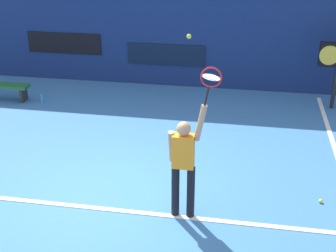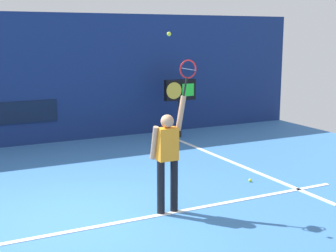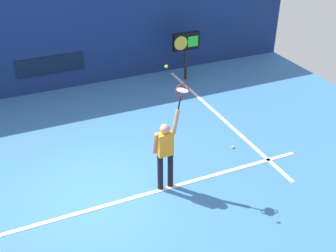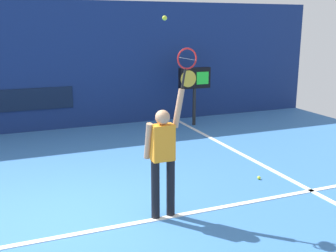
% 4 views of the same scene
% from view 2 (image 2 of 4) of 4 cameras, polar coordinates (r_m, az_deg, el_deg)
% --- Properties ---
extents(ground_plane, '(18.00, 18.00, 0.00)m').
position_cam_2_polar(ground_plane, '(8.23, -10.42, -10.61)').
color(ground_plane, '#3870B2').
extents(back_wall, '(18.00, 0.20, 3.57)m').
position_cam_2_polar(back_wall, '(13.51, -17.85, 5.20)').
color(back_wall, navy).
rests_on(back_wall, ground_plane).
extents(sponsor_banner_center, '(2.20, 0.03, 0.60)m').
position_cam_2_polar(sponsor_banner_center, '(13.50, -17.56, 1.49)').
color(sponsor_banner_center, '#0C1933').
extents(court_baseline, '(10.00, 0.10, 0.01)m').
position_cam_2_polar(court_baseline, '(7.78, -9.33, -11.84)').
color(court_baseline, white).
rests_on(court_baseline, ground_plane).
extents(court_sideline, '(0.10, 7.00, 0.01)m').
position_cam_2_polar(court_sideline, '(11.70, 6.96, -4.01)').
color(court_sideline, white).
rests_on(court_sideline, ground_plane).
extents(tennis_player, '(0.59, 0.31, 1.99)m').
position_cam_2_polar(tennis_player, '(8.02, -0.07, -3.42)').
color(tennis_player, black).
rests_on(tennis_player, ground_plane).
extents(tennis_racket, '(0.37, 0.27, 0.62)m').
position_cam_2_polar(tennis_racket, '(7.96, 2.36, 6.50)').
color(tennis_racket, black).
extents(tennis_ball, '(0.07, 0.07, 0.07)m').
position_cam_2_polar(tennis_ball, '(7.82, 0.12, 10.84)').
color(tennis_ball, '#CCE033').
extents(scoreboard_clock, '(0.96, 0.20, 1.70)m').
position_cam_2_polar(scoreboard_clock, '(13.97, 1.42, 3.98)').
color(scoreboard_clock, black).
rests_on(scoreboard_clock, ground_plane).
extents(spare_ball, '(0.07, 0.07, 0.07)m').
position_cam_2_polar(spare_ball, '(10.08, 9.69, -6.35)').
color(spare_ball, '#CCE033').
rests_on(spare_ball, ground_plane).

